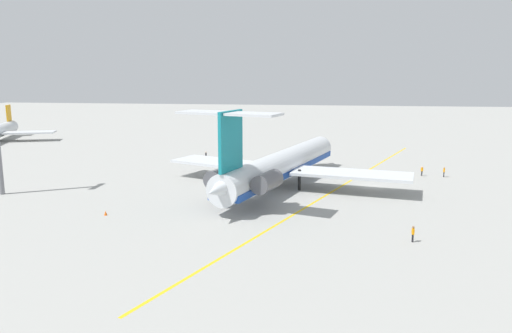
# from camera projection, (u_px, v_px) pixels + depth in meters

# --- Properties ---
(ground) EXTENTS (383.72, 383.72, 0.00)m
(ground) POSITION_uv_depth(u_px,v_px,m) (373.00, 188.00, 74.70)
(ground) COLOR #9E9E99
(main_jetliner) EXTENTS (42.66, 38.28, 12.70)m
(main_jetliner) POSITION_uv_depth(u_px,v_px,m) (279.00, 165.00, 73.82)
(main_jetliner) COLOR silver
(main_jetliner) RESTS_ON ground
(ground_crew_near_nose) EXTENTS (0.39, 0.28, 1.73)m
(ground_crew_near_nose) POSITION_uv_depth(u_px,v_px,m) (413.00, 232.00, 50.50)
(ground_crew_near_nose) COLOR black
(ground_crew_near_nose) RESTS_ON ground
(ground_crew_near_tail) EXTENTS (0.43, 0.28, 1.74)m
(ground_crew_near_tail) POSITION_uv_depth(u_px,v_px,m) (444.00, 171.00, 82.05)
(ground_crew_near_tail) COLOR black
(ground_crew_near_tail) RESTS_ON ground
(ground_crew_portside) EXTENTS (0.46, 0.29, 1.79)m
(ground_crew_portside) POSITION_uv_depth(u_px,v_px,m) (206.00, 155.00, 97.58)
(ground_crew_portside) COLOR black
(ground_crew_portside) RESTS_ON ground
(ground_crew_starboard) EXTENTS (0.28, 0.37, 1.69)m
(ground_crew_starboard) POSITION_uv_depth(u_px,v_px,m) (422.00, 170.00, 82.90)
(ground_crew_starboard) COLOR black
(ground_crew_starboard) RESTS_ON ground
(safety_cone_nose) EXTENTS (0.40, 0.40, 0.55)m
(safety_cone_nose) POSITION_uv_depth(u_px,v_px,m) (106.00, 213.00, 60.16)
(safety_cone_nose) COLOR #EA590F
(safety_cone_nose) RESTS_ON ground
(taxiway_centreline) EXTENTS (85.76, 32.92, 0.01)m
(taxiway_centreline) POSITION_uv_depth(u_px,v_px,m) (338.00, 188.00, 74.39)
(taxiway_centreline) COLOR gold
(taxiway_centreline) RESTS_ON ground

